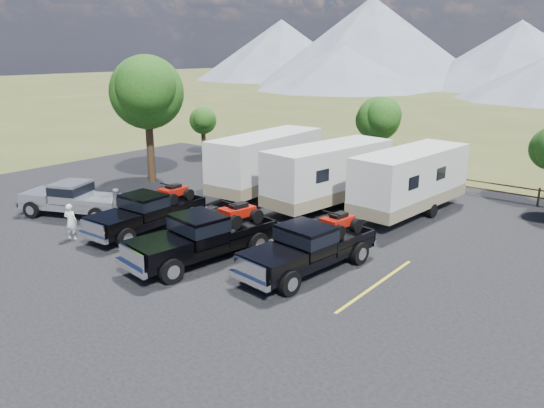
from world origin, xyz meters
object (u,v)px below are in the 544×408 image
Objects in this scene: rig_right at (310,246)px; pickup_silver at (75,199)px; trailer_left at (267,163)px; rig_left at (148,211)px; trailer_center at (329,175)px; trailer_right at (410,181)px; person_b at (117,205)px; person_a at (71,222)px; tree_big_nw at (147,92)px; rig_center at (205,235)px.

rig_right is 13.22m from pickup_silver.
trailer_left is at bearing 130.45° from pickup_silver.
rig_left is 9.48m from trailer_center.
trailer_right reaches higher than rig_right.
rig_right is at bearing -45.60° from trailer_left.
rig_right is 10.83m from person_b.
trailer_right is 5.92× the size of person_b.
rig_left is 3.72× the size of person_a.
trailer_left is at bearing 87.74° from rig_left.
trailer_right reaches higher than person_a.
trailer_left is at bearing 38.35° from person_b.
rig_right is 10.84m from person_a.
trailer_right is 5.86× the size of person_a.
rig_left is (7.55, -6.31, -4.59)m from tree_big_nw.
person_a is at bearing -153.91° from rig_center.
pickup_silver is (-9.26, 0.03, -0.13)m from rig_center.
person_a is at bearing -152.88° from rig_right.
trailer_center is 1.01× the size of trailer_right.
trailer_left reaches higher than rig_right.
tree_big_nw is at bearing -161.98° from trailer_right.
rig_left is 12.88m from trailer_right.
tree_big_nw is at bearing 168.22° from rig_right.
person_b is at bearing -50.70° from tree_big_nw.
person_a is 2.94m from person_b.
rig_center is 7.01m from person_b.
person_a is at bearing -110.64° from trailer_center.
tree_big_nw is at bearing 158.04° from rig_center.
person_b is at bearing -120.95° from trailer_center.
rig_left is 0.61× the size of trailer_left.
rig_center is 11.38m from trailer_right.
trailer_center is at bearing -153.49° from trailer_right.
trailer_left reaches higher than rig_left.
rig_left is 1.00× the size of pickup_silver.
rig_center is 1.05× the size of rig_right.
tree_big_nw reaches higher than trailer_right.
person_a reaches higher than person_b.
tree_big_nw is 1.30× the size of rig_left.
tree_big_nw is 11.81m from person_a.
rig_right is (3.85, 1.74, -0.05)m from rig_center.
trailer_center is at bearing 9.83° from tree_big_nw.
trailer_right is at bearing -154.32° from person_a.
trailer_left is 1.03× the size of trailer_center.
trailer_center reaches higher than person_b.
rig_left is 0.64× the size of trailer_right.
trailer_center is at bearing 99.76° from rig_center.
pickup_silver is (-4.78, -9.35, -0.91)m from trailer_left.
trailer_left is at bearing -173.68° from trailer_center.
person_b is (5.14, -6.29, -4.75)m from tree_big_nw.
rig_left is 3.37m from person_a.
trailer_center is at bearing 60.57° from rig_left.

